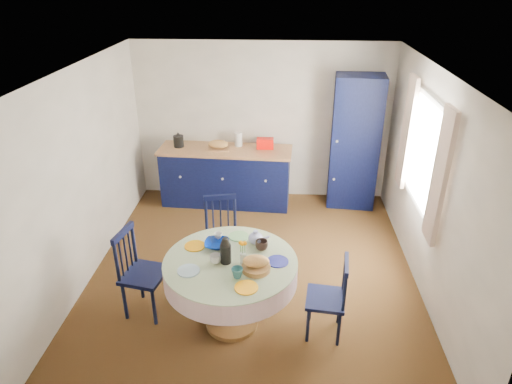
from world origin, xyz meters
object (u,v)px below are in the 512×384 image
(mug_b, at_px, (237,273))
(pantry_cabinet, at_px, (355,143))
(kitchen_counter, at_px, (226,175))
(chair_left, at_px, (141,272))
(chair_far, at_px, (222,235))
(mug_d, at_px, (218,237))
(chair_right, at_px, (329,297))
(cobalt_bowl, at_px, (217,244))
(dining_table, at_px, (231,271))
(mug_c, at_px, (262,245))
(mug_a, at_px, (216,259))

(mug_b, bearing_deg, pantry_cabinet, 64.77)
(kitchen_counter, bearing_deg, chair_left, -99.93)
(chair_far, bearing_deg, mug_d, -98.03)
(chair_right, relative_size, cobalt_bowl, 3.52)
(dining_table, xyz_separation_m, chair_left, (-1.01, 0.17, -0.18))
(mug_c, xyz_separation_m, mug_d, (-0.47, 0.16, -0.01))
(mug_d, bearing_deg, dining_table, -64.80)
(pantry_cabinet, relative_size, dining_table, 1.53)
(mug_d, bearing_deg, mug_c, -18.19)
(kitchen_counter, height_order, dining_table, kitchen_counter)
(kitchen_counter, height_order, mug_c, kitchen_counter)
(cobalt_bowl, bearing_deg, dining_table, -54.33)
(chair_left, relative_size, chair_far, 1.03)
(chair_left, xyz_separation_m, mug_d, (0.83, 0.20, 0.35))
(mug_a, height_order, mug_b, mug_b)
(chair_left, bearing_deg, mug_d, -64.97)
(dining_table, distance_m, chair_right, 1.03)
(cobalt_bowl, bearing_deg, chair_left, -175.11)
(chair_right, bearing_deg, mug_a, -84.42)
(pantry_cabinet, distance_m, mug_c, 3.01)
(dining_table, bearing_deg, mug_d, 115.20)
(mug_a, bearing_deg, chair_right, -1.16)
(kitchen_counter, bearing_deg, chair_right, -61.31)
(chair_right, bearing_deg, kitchen_counter, -147.47)
(mug_a, relative_size, cobalt_bowl, 0.44)
(kitchen_counter, height_order, cobalt_bowl, kitchen_counter)
(pantry_cabinet, height_order, mug_d, pantry_cabinet)
(chair_right, height_order, mug_b, mug_b)
(chair_left, bearing_deg, kitchen_counter, -1.39)
(mug_a, bearing_deg, mug_b, -43.49)
(dining_table, bearing_deg, mug_b, -71.58)
(mug_d, bearing_deg, chair_far, 94.62)
(pantry_cabinet, relative_size, mug_a, 18.08)
(kitchen_counter, distance_m, mug_b, 3.16)
(chair_left, relative_size, mug_c, 7.50)
(chair_right, relative_size, mug_b, 8.14)
(pantry_cabinet, height_order, cobalt_bowl, pantry_cabinet)
(chair_right, relative_size, mug_a, 7.93)
(pantry_cabinet, height_order, mug_c, pantry_cabinet)
(chair_far, relative_size, mug_d, 10.57)
(kitchen_counter, height_order, mug_d, kitchen_counter)
(mug_c, height_order, mug_d, mug_c)
(dining_table, xyz_separation_m, cobalt_bowl, (-0.17, 0.24, 0.16))
(pantry_cabinet, xyz_separation_m, dining_table, (-1.60, -2.93, -0.34))
(dining_table, height_order, chair_far, dining_table)
(chair_left, bearing_deg, pantry_cabinet, -31.90)
(mug_b, relative_size, cobalt_bowl, 0.43)
(mug_b, bearing_deg, chair_left, 158.09)
(chair_left, height_order, mug_a, chair_left)
(dining_table, bearing_deg, chair_left, 170.27)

